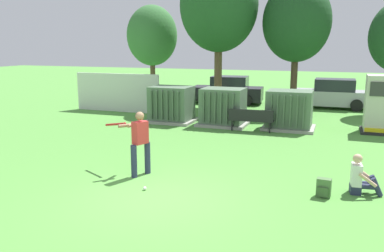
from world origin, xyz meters
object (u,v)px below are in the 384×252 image
at_px(park_bench, 251,119).
at_px(batter, 139,140).
at_px(parked_car_leftmost, 228,91).
at_px(transformer_mid_east, 289,110).
at_px(seated_spectator, 361,178).
at_px(backpack, 324,188).
at_px(transformer_west, 171,105).
at_px(parked_car_left_of_center, 332,95).
at_px(sports_ball, 145,188).
at_px(generator_enclosure, 384,105).
at_px(transformer_mid_west, 223,107).

xyz_separation_m(park_bench, batter, (-1.66, -6.54, 0.44)).
height_order(batter, parked_car_leftmost, batter).
bearing_deg(transformer_mid_east, seated_spectator, -70.44).
relative_size(batter, parked_car_leftmost, 0.40).
xyz_separation_m(transformer_mid_east, backpack, (1.70, -7.57, -0.57)).
bearing_deg(transformer_west, parked_car_leftmost, 83.18).
xyz_separation_m(seated_spectator, parked_car_left_of_center, (-0.97, 13.75, 0.38)).
bearing_deg(seated_spectator, sports_ball, -162.34).
bearing_deg(park_bench, transformer_mid_east, 36.64).
xyz_separation_m(sports_ball, parked_car_leftmost, (-2.04, 15.18, 0.71)).
height_order(park_bench, batter, batter).
relative_size(transformer_mid_east, generator_enclosure, 0.91).
bearing_deg(seated_spectator, backpack, -146.80).
xyz_separation_m(park_bench, parked_car_left_of_center, (2.92, 7.74, 0.22)).
relative_size(transformer_west, transformer_mid_west, 1.00).
bearing_deg(parked_car_leftmost, parked_car_left_of_center, 1.20).
height_order(generator_enclosure, batter, generator_enclosure).
distance_m(transformer_west, park_bench, 3.94).
distance_m(park_bench, backpack, 7.24).
xyz_separation_m(transformer_mid_east, parked_car_leftmost, (-4.42, 6.58, -0.04)).
bearing_deg(batter, sports_ball, -57.08).
distance_m(transformer_mid_west, transformer_mid_east, 2.82).
bearing_deg(seated_spectator, park_bench, 122.89).
height_order(generator_enclosure, sports_ball, generator_enclosure).
xyz_separation_m(generator_enclosure, seated_spectator, (-1.09, -7.58, -0.76)).
bearing_deg(backpack, park_bench, 115.31).
bearing_deg(generator_enclosure, park_bench, -162.48).
xyz_separation_m(transformer_mid_west, generator_enclosure, (6.40, 0.70, 0.35)).
distance_m(batter, backpack, 4.81).
relative_size(backpack, parked_car_left_of_center, 0.10).
xyz_separation_m(generator_enclosure, park_bench, (-4.98, -1.57, -0.60)).
relative_size(transformer_mid_west, sports_ball, 23.33).
distance_m(generator_enclosure, batter, 10.49).
bearing_deg(generator_enclosure, parked_car_leftmost, 142.98).
bearing_deg(backpack, seated_spectator, 33.20).
bearing_deg(park_bench, backpack, -64.69).
xyz_separation_m(transformer_mid_west, transformer_mid_east, (2.81, 0.16, 0.00)).
bearing_deg(parked_car_leftmost, transformer_west, -96.82).
distance_m(transformer_mid_west, parked_car_left_of_center, 8.13).
bearing_deg(batter, parked_car_leftmost, 95.54).
xyz_separation_m(sports_ball, seated_spectator, (4.89, 1.56, 0.33)).
relative_size(transformer_mid_west, generator_enclosure, 0.91).
bearing_deg(generator_enclosure, parked_car_left_of_center, 108.43).
bearing_deg(transformer_mid_west, park_bench, -31.45).
relative_size(transformer_mid_east, seated_spectator, 2.18).
bearing_deg(batter, backpack, 0.10).
xyz_separation_m(batter, parked_car_leftmost, (-1.37, 14.16, -0.22)).
bearing_deg(parked_car_left_of_center, generator_enclosure, -71.57).
relative_size(transformer_west, sports_ball, 23.33).
distance_m(batter, seated_spectator, 5.61).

